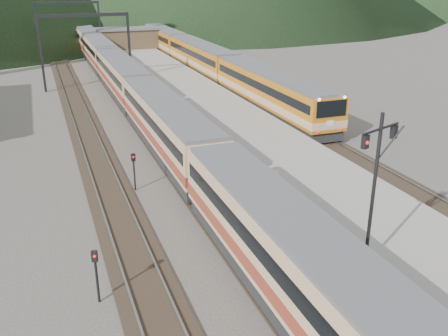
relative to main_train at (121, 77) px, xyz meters
name	(u,v)px	position (x,y,z in m)	size (l,w,h in m)	color
track_main	(144,120)	(0.00, -10.59, -1.85)	(2.60, 200.00, 0.23)	black
track_far	(84,126)	(-5.00, -10.59, -1.85)	(2.60, 200.00, 0.23)	black
track_second	(265,109)	(11.50, -10.59, -1.85)	(2.60, 200.00, 0.23)	black
platform	(212,115)	(5.60, -12.59, -1.42)	(8.00, 100.00, 1.00)	gray
gantry_near	(85,37)	(-2.85, 4.41, 3.67)	(9.55, 0.25, 8.00)	black
gantry_far	(68,18)	(-2.85, 29.41, 3.67)	(9.55, 0.25, 8.00)	black
station_shed	(128,38)	(5.60, 27.41, 0.65)	(9.40, 4.40, 3.10)	#4F3E2B
main_train	(121,77)	(0.00, 0.00, 0.00)	(2.77, 95.12, 3.38)	tan
second_train	(201,57)	(11.50, 8.57, 0.12)	(2.97, 60.85, 3.62)	#B56A14
signal_mast	(375,176)	(3.32, -37.85, 2.97)	(2.09, 0.87, 6.34)	black
short_signal_b	(134,167)	(-3.48, -24.90, -0.46)	(0.26, 0.23, 2.27)	black
short_signal_c	(96,270)	(-6.87, -35.11, -0.46)	(0.26, 0.23, 2.27)	black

